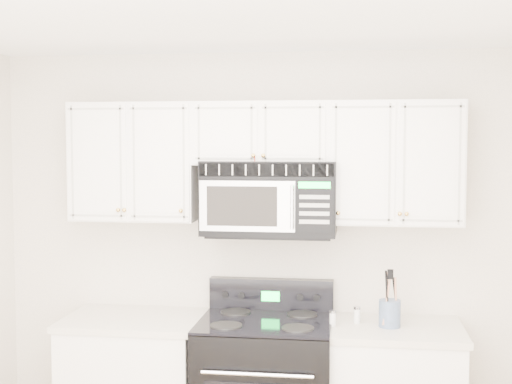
# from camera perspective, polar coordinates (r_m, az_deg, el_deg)

# --- Properties ---
(room) EXTENTS (3.51, 3.51, 2.61)m
(room) POSITION_cam_1_polar(r_m,az_deg,el_deg) (2.99, -3.52, -9.96)
(room) COLOR olive
(room) RESTS_ON ground
(upper_cabinets) EXTENTS (2.44, 0.37, 0.75)m
(upper_cabinets) POSITION_cam_1_polar(r_m,az_deg,el_deg) (4.47, 0.51, 2.89)
(upper_cabinets) COLOR white
(upper_cabinets) RESTS_ON ground
(microwave) EXTENTS (0.82, 0.46, 0.46)m
(microwave) POSITION_cam_1_polar(r_m,az_deg,el_deg) (4.43, 1.12, -0.43)
(microwave) COLOR black
(microwave) RESTS_ON ground
(utensil_crock) EXTENTS (0.13, 0.13, 0.34)m
(utensil_crock) POSITION_cam_1_polar(r_m,az_deg,el_deg) (4.38, 10.65, -9.42)
(utensil_crock) COLOR slate
(utensil_crock) RESTS_ON base_cabinet_right
(shaker_salt) EXTENTS (0.04, 0.04, 0.10)m
(shaker_salt) POSITION_cam_1_polar(r_m,az_deg,el_deg) (4.35, 6.16, -10.01)
(shaker_salt) COLOR silver
(shaker_salt) RESTS_ON base_cabinet_right
(shaker_pepper) EXTENTS (0.04, 0.04, 0.10)m
(shaker_pepper) POSITION_cam_1_polar(r_m,az_deg,el_deg) (4.44, 8.09, -9.69)
(shaker_pepper) COLOR silver
(shaker_pepper) RESTS_ON base_cabinet_right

